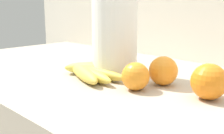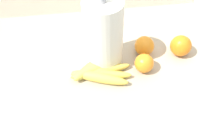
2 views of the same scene
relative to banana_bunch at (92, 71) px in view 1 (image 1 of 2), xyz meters
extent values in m
ellipsoid|color=#E8C64C|center=(0.00, -0.03, 0.00)|extent=(0.20, 0.11, 0.04)
ellipsoid|color=#E3CA4C|center=(0.01, -0.02, 0.00)|extent=(0.21, 0.07, 0.03)
ellipsoid|color=#DEC14C|center=(0.01, 0.00, 0.00)|extent=(0.21, 0.06, 0.03)
ellipsoid|color=#DDC74C|center=(0.00, 0.01, 0.00)|extent=(0.18, 0.10, 0.04)
ellipsoid|color=#DACA4C|center=(-0.01, 0.03, 0.00)|extent=(0.17, 0.15, 0.04)
sphere|color=orange|center=(0.18, 0.08, 0.02)|extent=(0.07, 0.07, 0.07)
sphere|color=orange|center=(0.31, 0.06, 0.02)|extent=(0.08, 0.08, 0.08)
sphere|color=orange|center=(0.16, 0.00, 0.02)|extent=(0.07, 0.07, 0.07)
cylinder|color=white|center=(0.03, 0.06, 0.10)|extent=(0.13, 0.13, 0.25)
cylinder|color=gray|center=(0.03, 0.06, 0.12)|extent=(0.02, 0.02, 0.28)
camera|label=1|loc=(0.58, -0.50, 0.19)|focal=45.63mm
camera|label=2|loc=(-0.02, -0.49, 0.57)|focal=34.69mm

